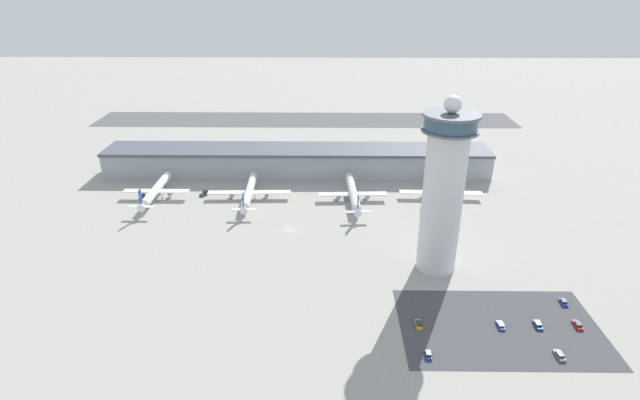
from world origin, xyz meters
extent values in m
plane|color=#9E9B93|center=(0.00, 0.00, 0.00)|extent=(1000.00, 1000.00, 0.00)
cube|color=#A3A8B2|center=(0.00, 70.00, 6.49)|extent=(214.68, 22.00, 12.97)
cube|color=#4C515B|center=(0.00, 70.00, 13.77)|extent=(214.68, 25.00, 1.60)
cube|color=#515154|center=(0.00, 183.03, 0.00)|extent=(322.02, 44.00, 0.01)
cylinder|color=silver|center=(58.73, -29.94, 27.09)|extent=(14.73, 14.73, 54.19)
cylinder|color=#565B66|center=(58.73, -29.94, 54.59)|extent=(19.76, 19.76, 0.80)
cylinder|color=#334C60|center=(58.73, -29.94, 57.29)|extent=(18.18, 18.18, 4.61)
cylinder|color=#565B66|center=(58.73, -29.94, 60.10)|extent=(19.76, 19.76, 1.00)
sphere|color=white|center=(58.73, -29.94, 63.68)|extent=(6.17, 6.17, 6.17)
cube|color=#424247|center=(72.36, -66.07, 0.00)|extent=(64.00, 40.00, 0.01)
cylinder|color=white|center=(-69.10, 32.45, 4.73)|extent=(4.31, 32.67, 4.18)
cone|color=white|center=(-69.03, 50.66, 4.73)|extent=(4.19, 3.78, 4.18)
cone|color=white|center=(-69.17, 13.62, 4.73)|extent=(3.78, 5.03, 3.76)
cube|color=white|center=(-69.10, 33.10, 3.99)|extent=(33.09, 4.53, 0.44)
cylinder|color=#A8A8B2|center=(-76.04, 34.13, 2.73)|extent=(2.32, 4.61, 2.30)
cylinder|color=#A8A8B2|center=(-62.15, 34.08, 2.73)|extent=(2.32, 4.61, 2.30)
cube|color=navy|center=(-69.18, 12.61, 10.16)|extent=(0.31, 2.80, 6.69)
cube|color=white|center=(-69.18, 12.21, 5.14)|extent=(11.71, 2.05, 0.24)
cylinder|color=black|center=(-69.04, 47.58, 1.32)|extent=(0.28, 0.28, 2.64)
cylinder|color=black|center=(-66.17, 32.29, 1.32)|extent=(0.28, 0.28, 2.64)
cylinder|color=black|center=(-72.02, 32.31, 1.32)|extent=(0.28, 0.28, 2.64)
cylinder|color=white|center=(-22.19, 32.75, 4.08)|extent=(5.01, 35.55, 3.97)
cone|color=white|center=(-22.76, 52.25, 4.08)|extent=(4.07, 3.69, 3.97)
cone|color=white|center=(-21.60, 12.65, 4.08)|extent=(3.71, 4.87, 3.57)
cube|color=white|center=(-22.21, 33.45, 3.38)|extent=(41.81, 5.62, 0.44)
cylinder|color=#A8A8B2|center=(-30.99, 34.20, 2.18)|extent=(2.31, 4.43, 2.18)
cylinder|color=#A8A8B2|center=(-13.49, 34.71, 2.18)|extent=(2.31, 4.43, 2.18)
cube|color=navy|center=(-21.57, 11.70, 9.24)|extent=(0.38, 2.81, 6.35)
cube|color=white|center=(-21.56, 11.30, 4.48)|extent=(11.17, 2.32, 0.24)
cylinder|color=black|center=(-22.68, 49.26, 1.05)|extent=(0.28, 0.28, 2.09)
cylinder|color=black|center=(-19.41, 32.74, 1.05)|extent=(0.28, 0.28, 2.09)
cylinder|color=black|center=(-24.97, 32.57, 1.05)|extent=(0.28, 0.28, 2.09)
cylinder|color=silver|center=(29.84, 31.20, 4.18)|extent=(5.87, 36.53, 4.17)
cone|color=silver|center=(28.90, 51.24, 4.18)|extent=(4.34, 3.94, 4.17)
cone|color=silver|center=(30.81, 10.53, 4.18)|extent=(3.98, 5.17, 3.75)
cube|color=silver|center=(29.81, 31.93, 3.45)|extent=(34.37, 6.00, 0.44)
cylinder|color=#A8A8B2|center=(22.59, 32.59, 2.19)|extent=(2.51, 4.69, 2.29)
cylinder|color=#A8A8B2|center=(36.94, 33.26, 2.19)|extent=(2.51, 4.69, 2.29)
cube|color=navy|center=(30.86, 9.53, 9.60)|extent=(0.43, 2.81, 6.67)
cube|color=silver|center=(30.88, 9.13, 4.60)|extent=(11.76, 2.55, 0.24)
cylinder|color=black|center=(29.05, 48.17, 1.05)|extent=(0.28, 0.28, 2.10)
cylinder|color=black|center=(32.76, 31.26, 1.05)|extent=(0.28, 0.28, 2.10)
cylinder|color=black|center=(26.93, 30.99, 1.05)|extent=(0.28, 0.28, 2.10)
cylinder|color=white|center=(74.02, 33.84, 3.93)|extent=(4.72, 34.94, 3.42)
cone|color=white|center=(74.73, 52.78, 3.93)|extent=(3.54, 3.21, 3.42)
cone|color=white|center=(73.30, 14.38, 3.93)|extent=(3.23, 4.22, 3.08)
cube|color=white|center=(74.05, 34.53, 3.33)|extent=(41.18, 5.93, 0.44)
cylinder|color=#A8A8B2|center=(65.47, 35.85, 2.30)|extent=(2.02, 3.83, 1.88)
cylinder|color=#A8A8B2|center=(82.70, 35.21, 2.30)|extent=(2.02, 3.83, 1.88)
cube|color=#14704C|center=(73.26, 13.56, 8.38)|extent=(0.40, 2.81, 5.48)
cube|color=white|center=(73.25, 13.16, 4.28)|extent=(9.65, 2.36, 0.24)
cylinder|color=black|center=(74.63, 50.04, 1.11)|extent=(0.28, 0.28, 2.22)
cylinder|color=black|center=(76.41, 33.64, 1.11)|extent=(0.28, 0.28, 2.22)
cylinder|color=black|center=(71.62, 33.82, 1.11)|extent=(0.28, 0.28, 2.22)
cube|color=black|center=(-74.43, 30.76, 0.06)|extent=(5.17, 4.36, 0.12)
cube|color=silver|center=(-74.43, 30.76, 0.79)|extent=(5.98, 4.92, 1.57)
cube|color=#232D38|center=(-74.91, 30.46, 2.21)|extent=(2.49, 2.57, 1.29)
cube|color=black|center=(-45.74, 37.41, 0.06)|extent=(4.43, 5.44, 0.12)
cube|color=#2D333D|center=(-45.74, 37.41, 0.68)|extent=(4.97, 6.31, 1.36)
cube|color=#232D38|center=(-45.45, 37.92, 1.91)|extent=(2.69, 2.57, 1.11)
cube|color=black|center=(64.79, 19.64, 0.06)|extent=(5.58, 4.82, 0.12)
cube|color=gold|center=(64.79, 19.64, 0.81)|extent=(6.45, 5.45, 1.62)
cube|color=#232D38|center=(65.30, 19.30, 2.28)|extent=(2.73, 2.82, 1.32)
cube|color=black|center=(85.70, -79.69, 0.06)|extent=(1.99, 4.06, 0.12)
cube|color=slate|center=(85.70, -79.69, 0.42)|extent=(2.10, 4.82, 0.85)
cube|color=#232D38|center=(85.71, -79.80, 1.19)|extent=(1.77, 2.68, 0.69)
cube|color=black|center=(97.51, -65.49, 0.06)|extent=(1.83, 4.03, 0.12)
cube|color=red|center=(97.51, -65.49, 0.43)|extent=(1.92, 4.79, 0.87)
cube|color=#232D38|center=(97.51, -65.61, 1.22)|extent=(1.66, 2.65, 0.71)
cube|color=black|center=(84.74, -65.64, 0.06)|extent=(1.81, 3.96, 0.12)
cube|color=navy|center=(84.74, -65.64, 0.41)|extent=(1.89, 4.72, 0.83)
cube|color=#232D38|center=(84.74, -65.53, 1.17)|extent=(1.66, 2.59, 0.68)
cube|color=black|center=(46.91, -79.87, 0.06)|extent=(1.79, 3.44, 0.12)
cube|color=navy|center=(46.91, -79.87, 0.43)|extent=(1.89, 4.08, 0.85)
cube|color=#232D38|center=(46.90, -79.97, 1.20)|extent=(1.60, 2.27, 0.70)
cube|color=black|center=(98.22, -53.29, 0.06)|extent=(1.96, 3.67, 0.12)
cube|color=navy|center=(98.22, -53.29, 0.44)|extent=(2.07, 4.36, 0.88)
cube|color=#232D38|center=(98.22, -53.40, 1.23)|extent=(1.76, 2.42, 0.72)
cube|color=black|center=(46.46, -65.79, 0.06)|extent=(1.94, 3.99, 0.12)
cube|color=gold|center=(46.46, -65.79, 0.38)|extent=(2.05, 4.74, 0.77)
cube|color=#232D38|center=(46.46, -65.91, 1.08)|extent=(1.75, 2.63, 0.63)
cube|color=black|center=(72.65, -65.93, 0.06)|extent=(1.79, 3.88, 0.12)
cube|color=navy|center=(72.65, -65.93, 0.38)|extent=(1.87, 4.61, 0.76)
cube|color=#232D38|center=(72.65, -66.05, 1.07)|extent=(1.62, 2.55, 0.62)
camera|label=1|loc=(16.26, -195.78, 103.45)|focal=28.00mm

